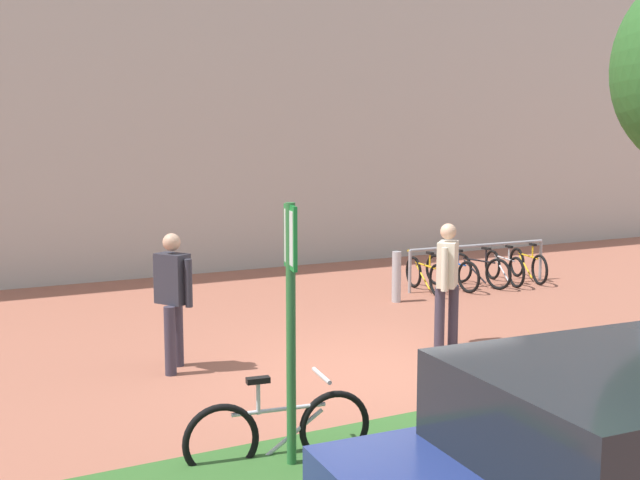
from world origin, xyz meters
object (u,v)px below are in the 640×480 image
(parking_sign_post, at_px, (291,302))
(bike_at_sign, at_px, (280,432))
(bollard_steel, at_px, (396,277))
(person_suited_navy, at_px, (173,293))
(bike_rack_cluster, at_px, (478,269))
(person_shirt_white, at_px, (447,277))

(parking_sign_post, xyz_separation_m, bike_at_sign, (-0.00, 0.24, -1.19))
(parking_sign_post, distance_m, bike_at_sign, 1.22)
(bike_at_sign, height_order, bollard_steel, bollard_steel)
(person_suited_navy, bearing_deg, bollard_steel, 24.63)
(bike_rack_cluster, xyz_separation_m, bollard_steel, (-2.23, -0.50, 0.10))
(parking_sign_post, distance_m, bollard_steel, 7.38)
(bike_at_sign, distance_m, person_shirt_white, 4.54)
(parking_sign_post, xyz_separation_m, person_shirt_white, (3.68, 2.82, -0.56))
(person_shirt_white, bearing_deg, person_suited_navy, 169.74)
(bike_rack_cluster, height_order, bollard_steel, bollard_steel)
(bike_rack_cluster, relative_size, bollard_steel, 3.57)
(bike_rack_cluster, distance_m, person_suited_navy, 7.38)
(parking_sign_post, xyz_separation_m, bike_rack_cluster, (6.89, 6.12, -1.20))
(bike_at_sign, distance_m, bollard_steel, 7.12)
(bike_rack_cluster, bearing_deg, bollard_steel, -167.23)
(person_suited_navy, distance_m, person_shirt_white, 3.71)
(parking_sign_post, height_order, person_shirt_white, parking_sign_post)
(bike_rack_cluster, bearing_deg, person_shirt_white, -134.27)
(bike_rack_cluster, xyz_separation_m, person_shirt_white, (-3.21, -3.29, 0.64))
(bike_at_sign, bearing_deg, parking_sign_post, -89.68)
(person_shirt_white, bearing_deg, bike_rack_cluster, 45.73)
(bollard_steel, height_order, person_shirt_white, person_shirt_white)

